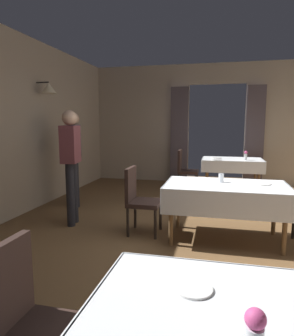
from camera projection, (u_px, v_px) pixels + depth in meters
ground at (210, 244)px, 3.93m from camera, size 10.08×10.08×0.00m
wall_back at (216, 124)px, 7.74m from camera, size 6.40×0.27×3.00m
dining_table_mid at (226, 192)px, 3.98m from camera, size 1.57×0.93×0.75m
dining_table_far at (232, 163)px, 6.77m from camera, size 1.31×0.88×0.75m
chair_near_left at (27, 322)px, 1.58m from camera, size 0.44×0.44×0.93m
chair_mid_left at (139, 197)px, 4.25m from camera, size 0.44×0.44×0.93m
chair_far_left at (185, 168)px, 6.97m from camera, size 0.44×0.44×0.93m
flower_vase_near at (255, 335)px, 0.98m from camera, size 0.07×0.07×0.20m
plate_near_b at (193, 289)px, 1.45m from camera, size 0.18×0.18×0.01m
plate_mid_a at (261, 184)px, 3.97m from camera, size 0.24×0.24×0.01m
glass_mid_b at (221, 178)px, 4.08m from camera, size 0.07×0.07×0.12m
flower_vase_far at (246, 155)px, 6.48m from camera, size 0.07×0.07×0.20m
plate_far_b at (217, 158)px, 6.86m from camera, size 0.21×0.21×0.01m
plate_far_c at (216, 160)px, 6.54m from camera, size 0.24×0.24×0.01m
person_waiter_by_doorway at (74, 151)px, 5.58m from camera, size 0.37×0.42×1.72m
person_diner_standing_aside at (71, 158)px, 4.55m from camera, size 0.28×0.39×1.72m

